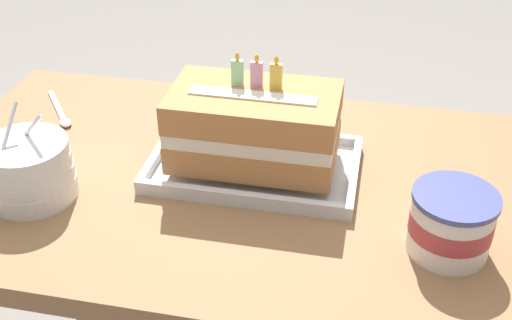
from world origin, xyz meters
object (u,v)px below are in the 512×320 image
Objects in this scene: ice_cream_tub at (451,223)px; bowl_stack at (30,170)px; foil_tray at (254,167)px; birthday_cake at (254,126)px; serving_spoon_near_tray at (62,116)px.

bowl_stack is at bearing 179.89° from ice_cream_tub.
birthday_cake is (-0.00, 0.00, 0.08)m from foil_tray.
bowl_stack is at bearing -157.28° from foil_tray.
ice_cream_tub is at bearing -24.21° from foil_tray.
serving_spoon_near_tray is (-0.06, 0.23, -0.04)m from bowl_stack.
serving_spoon_near_tray is at bearing 161.43° from ice_cream_tub.
foil_tray is at bearing 22.72° from bowl_stack.
serving_spoon_near_tray is at bearing 105.57° from bowl_stack.
foil_tray is 0.39m from serving_spoon_near_tray.
bowl_stack is 1.26× the size of ice_cream_tub.
birthday_cake is at bearing -13.87° from serving_spoon_near_tray.
bowl_stack reaches higher than ice_cream_tub.
serving_spoon_near_tray is (-0.38, 0.09, -0.08)m from birthday_cake.
foil_tray is at bearing -13.87° from serving_spoon_near_tray.
birthday_cake is at bearing 155.78° from ice_cream_tub.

